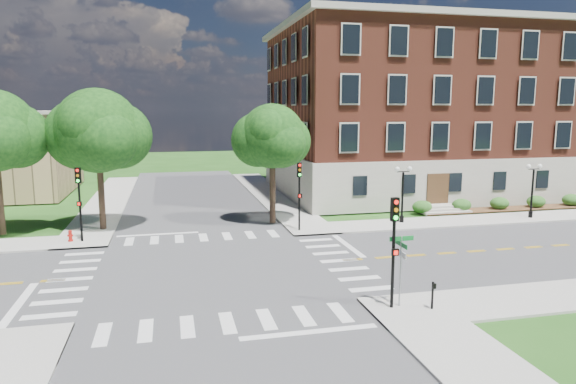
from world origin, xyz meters
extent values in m
plane|color=#1E4B15|center=(0.00, 0.00, 0.00)|extent=(160.00, 160.00, 0.00)
cube|color=#3D3D3F|center=(0.00, 0.00, 0.01)|extent=(90.00, 12.00, 0.01)
cube|color=#3D3D3F|center=(0.00, 0.00, 0.01)|extent=(12.00, 90.00, 0.01)
cube|color=#9E9B93|center=(23.00, 7.75, 0.06)|extent=(34.00, 3.50, 0.12)
cube|color=#9E9B93|center=(7.75, 23.00, 0.06)|extent=(3.50, 34.00, 0.12)
cube|color=#9E9B93|center=(-7.75, 23.00, 0.06)|extent=(3.50, 34.00, 0.12)
cube|color=silver|center=(8.80, 3.00, 0.00)|extent=(0.40, 5.50, 0.00)
cube|color=#BBB4A5|center=(24.00, 22.00, 2.22)|extent=(30.00, 20.00, 4.20)
cube|color=brown|center=(24.00, 22.00, 10.22)|extent=(29.55, 19.70, 11.80)
cube|color=#BBB4A5|center=(24.00, 22.00, 16.37)|extent=(30.60, 20.60, 0.50)
cube|color=#472D19|center=(20.00, 11.96, 1.82)|extent=(2.00, 0.10, 2.80)
cylinder|color=#2E2417|center=(-13.32, 10.78, 2.28)|extent=(0.44, 0.44, 4.32)
cylinder|color=#2E2417|center=(-6.83, 10.98, 2.14)|extent=(0.44, 0.44, 4.04)
sphere|color=black|center=(-6.83, 10.98, 7.10)|extent=(5.88, 5.88, 5.88)
cylinder|color=#2E2417|center=(5.39, 10.24, 2.18)|extent=(0.44, 0.44, 4.11)
sphere|color=black|center=(5.39, 10.24, 6.61)|extent=(4.76, 4.76, 4.76)
cylinder|color=black|center=(7.06, -7.40, 2.02)|extent=(0.14, 0.14, 3.80)
cube|color=black|center=(7.06, -7.40, 4.42)|extent=(0.34, 0.25, 1.00)
cylinder|color=red|center=(7.06, -7.53, 4.75)|extent=(0.18, 0.07, 0.18)
cylinder|color=orange|center=(7.06, -7.53, 4.42)|extent=(0.18, 0.07, 0.18)
cylinder|color=#19E533|center=(7.06, -7.53, 4.09)|extent=(0.18, 0.07, 0.18)
cube|color=black|center=(7.06, -7.58, 2.62)|extent=(0.31, 0.15, 0.30)
cylinder|color=black|center=(6.72, 7.35, 2.02)|extent=(0.14, 0.14, 3.80)
cube|color=black|center=(6.72, 7.35, 4.42)|extent=(0.38, 0.33, 1.00)
cylinder|color=red|center=(6.72, 7.22, 4.75)|extent=(0.18, 0.12, 0.18)
cylinder|color=orange|center=(6.72, 7.22, 4.42)|extent=(0.18, 0.12, 0.18)
cylinder|color=#19E533|center=(6.72, 7.22, 4.09)|extent=(0.18, 0.12, 0.18)
cube|color=black|center=(6.72, 7.17, 2.62)|extent=(0.32, 0.23, 0.30)
cylinder|color=black|center=(-7.74, 7.59, 2.02)|extent=(0.14, 0.14, 3.80)
cube|color=black|center=(-7.74, 7.59, 4.42)|extent=(0.37, 0.31, 1.00)
cylinder|color=red|center=(-7.74, 7.46, 4.75)|extent=(0.19, 0.11, 0.18)
cylinder|color=orange|center=(-7.74, 7.46, 4.42)|extent=(0.19, 0.11, 0.18)
cylinder|color=#19E533|center=(-7.74, 7.46, 4.09)|extent=(0.19, 0.11, 0.18)
cube|color=black|center=(-7.74, 7.41, 2.62)|extent=(0.32, 0.21, 0.30)
cylinder|color=black|center=(14.93, 8.15, 0.37)|extent=(0.32, 0.32, 0.50)
cylinder|color=black|center=(14.93, 8.15, 2.02)|extent=(0.16, 0.16, 3.80)
cube|color=black|center=(14.93, 8.15, 3.97)|extent=(1.00, 0.06, 0.06)
sphere|color=white|center=(14.43, 8.15, 4.17)|extent=(0.36, 0.36, 0.36)
sphere|color=white|center=(15.43, 8.15, 4.17)|extent=(0.36, 0.36, 0.36)
cylinder|color=black|center=(25.59, 7.40, 0.37)|extent=(0.32, 0.32, 0.50)
cylinder|color=black|center=(25.59, 7.40, 2.02)|extent=(0.16, 0.16, 3.80)
cube|color=black|center=(25.59, 7.40, 3.97)|extent=(1.00, 0.06, 0.06)
sphere|color=white|center=(25.09, 7.40, 4.17)|extent=(0.36, 0.36, 0.36)
sphere|color=white|center=(26.09, 7.40, 4.17)|extent=(0.36, 0.36, 0.36)
cylinder|color=gray|center=(7.46, -7.31, 1.67)|extent=(0.07, 0.07, 3.10)
cube|color=#0E7129|center=(7.46, -7.31, 3.12)|extent=(1.10, 0.03, 0.20)
cube|color=#0E7129|center=(7.46, -7.31, 2.87)|extent=(0.03, 1.10, 0.20)
cube|color=silver|center=(7.51, -7.31, 2.42)|extent=(0.03, 0.75, 0.25)
cylinder|color=black|center=(8.67, -7.96, 0.72)|extent=(0.10, 0.10, 1.20)
cube|color=black|center=(8.67, -8.08, 1.17)|extent=(0.14, 0.08, 0.22)
cylinder|color=#AC130D|center=(-8.47, 7.73, 0.17)|extent=(0.32, 0.32, 0.10)
cylinder|color=#AC130D|center=(-8.47, 7.73, 0.42)|extent=(0.22, 0.22, 0.60)
sphere|color=#AC130D|center=(-8.47, 7.73, 0.75)|extent=(0.24, 0.24, 0.24)
cylinder|color=#AC130D|center=(-8.47, 7.73, 0.50)|extent=(0.35, 0.12, 0.12)
cylinder|color=#AC130D|center=(-8.47, 7.73, 0.50)|extent=(0.12, 0.35, 0.12)
camera|label=1|loc=(-2.07, -26.89, 8.55)|focal=32.00mm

